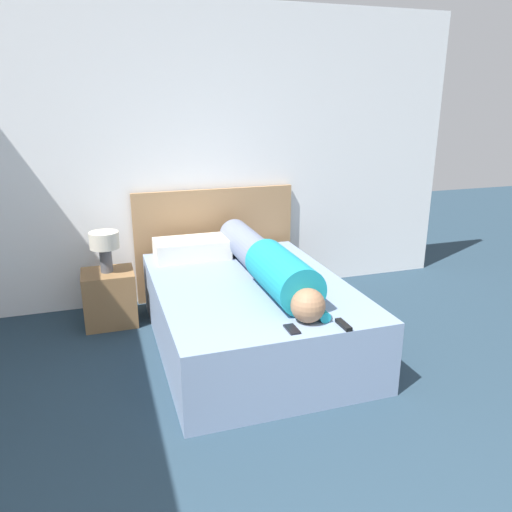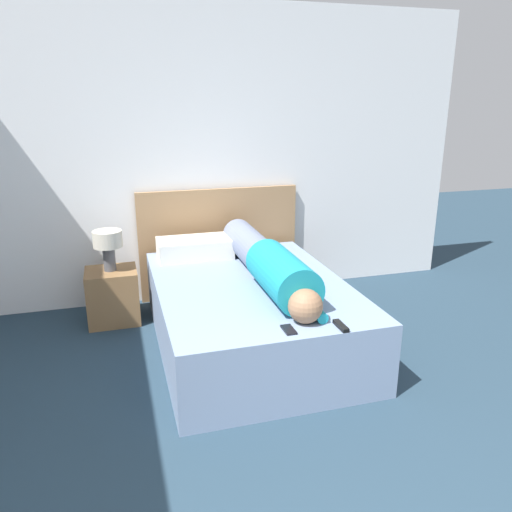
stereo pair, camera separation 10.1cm
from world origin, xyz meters
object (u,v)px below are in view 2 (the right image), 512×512
object	(u,v)px
person_lying	(268,263)
pillow_near_headboard	(195,248)
nightstand	(113,296)
table_lamp	(108,243)
tv_remote	(341,326)
cell_phone	(289,330)
bed	(251,314)

from	to	relation	value
person_lying	pillow_near_headboard	size ratio (longest dim) A/B	2.84
nightstand	person_lying	distance (m)	1.41
table_lamp	pillow_near_headboard	xyz separation A→B (m)	(0.70, -0.00, -0.10)
pillow_near_headboard	tv_remote	bearing A→B (deg)	-69.58
tv_remote	cell_phone	world-z (taller)	tv_remote
person_lying	tv_remote	world-z (taller)	person_lying
bed	nightstand	size ratio (longest dim) A/B	4.23
table_lamp	tv_remote	world-z (taller)	table_lamp
nightstand	pillow_near_headboard	world-z (taller)	pillow_near_headboard
tv_remote	cell_phone	distance (m)	0.31
bed	table_lamp	xyz separation A→B (m)	(-0.99, 0.73, 0.43)
person_lying	pillow_near_headboard	world-z (taller)	person_lying
person_lying	cell_phone	distance (m)	0.84
cell_phone	nightstand	bearing A→B (deg)	122.46
tv_remote	nightstand	bearing A→B (deg)	128.99
bed	pillow_near_headboard	size ratio (longest dim) A/B	3.08
table_lamp	pillow_near_headboard	size ratio (longest dim) A/B	0.54
pillow_near_headboard	nightstand	bearing A→B (deg)	179.92
nightstand	cell_phone	size ratio (longest dim) A/B	3.48
bed	table_lamp	size ratio (longest dim) A/B	5.71
table_lamp	nightstand	bearing A→B (deg)	0.00
table_lamp	tv_remote	size ratio (longest dim) A/B	2.23
tv_remote	cell_phone	bearing A→B (deg)	170.93
bed	pillow_near_headboard	world-z (taller)	pillow_near_headboard
bed	cell_phone	world-z (taller)	cell_phone
person_lying	tv_remote	xyz separation A→B (m)	(0.18, -0.87, -0.13)
person_lying	cell_phone	size ratio (longest dim) A/B	13.57
table_lamp	person_lying	size ratio (longest dim) A/B	0.19
person_lying	pillow_near_headboard	bearing A→B (deg)	119.69
cell_phone	table_lamp	bearing A→B (deg)	122.46
bed	table_lamp	world-z (taller)	table_lamp
table_lamp	person_lying	world-z (taller)	person_lying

